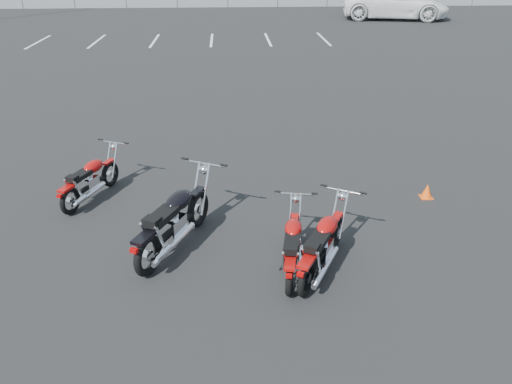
{
  "coord_description": "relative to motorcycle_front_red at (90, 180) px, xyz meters",
  "views": [
    {
      "loc": [
        -0.27,
        -7.32,
        4.63
      ],
      "look_at": [
        0.2,
        0.6,
        0.65
      ],
      "focal_mm": 35.0,
      "sensor_mm": 36.0,
      "label": 1
    }
  ],
  "objects": [
    {
      "name": "motorcycle_front_red",
      "position": [
        0.0,
        0.0,
        0.0
      ],
      "size": [
        1.1,
        1.86,
        0.93
      ],
      "color": "black",
      "rests_on": "ground"
    },
    {
      "name": "motorcycle_second_black",
      "position": [
        1.83,
        -1.91,
        0.1
      ],
      "size": [
        1.46,
        2.28,
        1.15
      ],
      "color": "black",
      "rests_on": "ground"
    },
    {
      "name": "motorcycle_third_red",
      "position": [
        3.71,
        -2.61,
        -0.01
      ],
      "size": [
        0.75,
        1.86,
        0.91
      ],
      "color": "black",
      "rests_on": "ground"
    },
    {
      "name": "training_cone_near",
      "position": [
        6.73,
        -0.33,
        -0.28
      ],
      "size": [
        0.24,
        0.24,
        0.29
      ],
      "color": "#F0510C",
      "rests_on": "ground"
    },
    {
      "name": "parking_line_stripes",
      "position": [
        0.52,
        18.22,
        -0.42
      ],
      "size": [
        15.12,
        4.0,
        0.01
      ],
      "color": "silver",
      "rests_on": "ground"
    },
    {
      "name": "ground",
      "position": [
        3.02,
        -1.78,
        -0.42
      ],
      "size": [
        120.0,
        120.0,
        0.0
      ],
      "primitive_type": "plane",
      "color": "black",
      "rests_on": "ground"
    },
    {
      "name": "motorcycle_rear_red",
      "position": [
        4.17,
        -2.68,
        0.03
      ],
      "size": [
        1.34,
        1.95,
        1.0
      ],
      "color": "black",
      "rests_on": "ground"
    }
  ]
}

